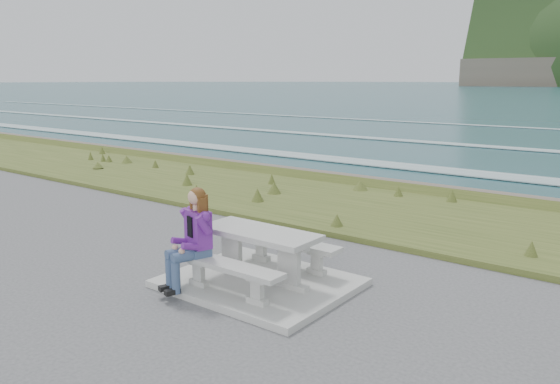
{
  "coord_description": "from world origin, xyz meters",
  "views": [
    {
      "loc": [
        4.85,
        -5.84,
        2.99
      ],
      "look_at": [
        -0.54,
        1.2,
        1.15
      ],
      "focal_mm": 35.0,
      "sensor_mm": 36.0,
      "label": 1
    }
  ],
  "objects_px": {
    "bench_landward": "(226,270)",
    "bench_seaward": "(288,245)",
    "picnic_table": "(259,241)",
    "seated_woman": "(189,252)"
  },
  "relations": [
    {
      "from": "picnic_table",
      "to": "bench_landward",
      "type": "relative_size",
      "value": 1.0
    },
    {
      "from": "picnic_table",
      "to": "bench_seaward",
      "type": "height_order",
      "value": "picnic_table"
    },
    {
      "from": "bench_landward",
      "to": "seated_woman",
      "type": "relative_size",
      "value": 1.27
    },
    {
      "from": "picnic_table",
      "to": "bench_seaward",
      "type": "distance_m",
      "value": 0.74
    },
    {
      "from": "bench_landward",
      "to": "picnic_table",
      "type": "bearing_deg",
      "value": 90.0
    },
    {
      "from": "bench_landward",
      "to": "bench_seaward",
      "type": "distance_m",
      "value": 1.4
    },
    {
      "from": "picnic_table",
      "to": "bench_landward",
      "type": "distance_m",
      "value": 0.74
    },
    {
      "from": "picnic_table",
      "to": "bench_seaward",
      "type": "bearing_deg",
      "value": 90.0
    },
    {
      "from": "seated_woman",
      "to": "bench_seaward",
      "type": "bearing_deg",
      "value": 85.83
    },
    {
      "from": "bench_landward",
      "to": "bench_seaward",
      "type": "xyz_separation_m",
      "value": [
        0.0,
        1.4,
        0.0
      ]
    }
  ]
}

